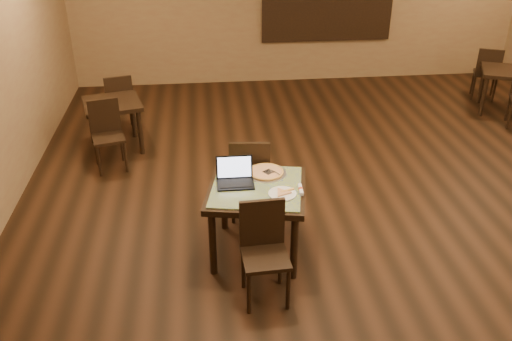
{
  "coord_description": "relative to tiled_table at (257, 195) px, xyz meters",
  "views": [
    {
      "loc": [
        -1.79,
        -4.62,
        3.36
      ],
      "look_at": [
        -1.3,
        -0.03,
        0.85
      ],
      "focal_mm": 38.0,
      "sensor_mm": 36.0,
      "label": 1
    }
  ],
  "objects": [
    {
      "name": "laptop",
      "position": [
        -0.2,
        0.11,
        0.17
      ],
      "size": [
        0.35,
        0.27,
        0.24
      ],
      "rotation": [
        0.0,
        0.0,
        -0.0
      ],
      "color": "black",
      "rests_on": "tiled_table"
    },
    {
      "name": "other_table_a",
      "position": [
        4.31,
        3.3,
        -0.09
      ],
      "size": [
        0.97,
        0.97,
        0.69
      ],
      "rotation": [
        0.0,
        0.0,
        -0.41
      ],
      "color": "black",
      "rests_on": "ground"
    },
    {
      "name": "other_table_a_chair_far",
      "position": [
        4.28,
        3.83,
        -0.16
      ],
      "size": [
        0.51,
        0.51,
        0.89
      ],
      "rotation": [
        0.0,
        0.0,
        2.74
      ],
      "color": "black",
      "rests_on": "ground"
    },
    {
      "name": "tiled_table",
      "position": [
        0.0,
        0.0,
        0.0
      ],
      "size": [
        1.08,
        1.08,
        0.76
      ],
      "rotation": [
        0.0,
        0.0,
        -0.19
      ],
      "color": "black",
      "rests_on": "ground"
    },
    {
      "name": "napkin_roll",
      "position": [
        0.4,
        -0.14,
        0.12
      ],
      "size": [
        0.05,
        0.18,
        0.04
      ],
      "rotation": [
        0.0,
        0.0,
        -0.06
      ],
      "color": "white",
      "rests_on": "tiled_table"
    },
    {
      "name": "spatula",
      "position": [
        0.14,
        0.22,
        0.13
      ],
      "size": [
        0.2,
        0.23,
        0.01
      ],
      "primitive_type": "cube",
      "rotation": [
        0.0,
        0.0,
        0.6
      ],
      "color": "silver",
      "rests_on": "pizza_whole"
    },
    {
      "name": "pizza_slice",
      "position": [
        0.22,
        -0.18,
        0.13
      ],
      "size": [
        0.23,
        0.23,
        0.02
      ],
      "primitive_type": null,
      "rotation": [
        0.0,
        0.0,
        0.38
      ],
      "color": "beige",
      "rests_on": "plate"
    },
    {
      "name": "chair_main_far",
      "position": [
        -0.01,
        0.61,
        -0.11
      ],
      "size": [
        0.47,
        0.47,
        0.98
      ],
      "rotation": [
        0.0,
        0.0,
        3.04
      ],
      "color": "black",
      "rests_on": "ground"
    },
    {
      "name": "other_table_b_chair_near",
      "position": [
        -1.71,
        2.05,
        -0.16
      ],
      "size": [
        0.47,
        0.47,
        0.89
      ],
      "rotation": [
        0.0,
        0.0,
        0.25
      ],
      "color": "black",
      "rests_on": "ground"
    },
    {
      "name": "other_table_b",
      "position": [
        -1.69,
        2.57,
        -0.09
      ],
      "size": [
        0.9,
        0.9,
        0.69
      ],
      "rotation": [
        0.0,
        0.0,
        0.25
      ],
      "color": "black",
      "rests_on": "ground"
    },
    {
      "name": "pizza_pan",
      "position": [
        0.12,
        0.24,
        0.11
      ],
      "size": [
        0.4,
        0.4,
        0.01
      ],
      "primitive_type": "cylinder",
      "color": "silver",
      "rests_on": "tiled_table"
    },
    {
      "name": "ground",
      "position": [
        1.31,
        0.18,
        -0.66
      ],
      "size": [
        10.0,
        10.0,
        0.0
      ],
      "primitive_type": "plane",
      "color": "black",
      "rests_on": "ground"
    },
    {
      "name": "pizza_whole",
      "position": [
        0.12,
        0.24,
        0.12
      ],
      "size": [
        0.35,
        0.35,
        0.02
      ],
      "color": "beige",
      "rests_on": "pizza_pan"
    },
    {
      "name": "chair_main_near",
      "position": [
        -0.0,
        -0.62,
        -0.14
      ],
      "size": [
        0.42,
        0.42,
        0.92
      ],
      "rotation": [
        0.0,
        0.0,
        0.05
      ],
      "color": "black",
      "rests_on": "ground"
    },
    {
      "name": "other_table_b_chair_far",
      "position": [
        -1.67,
        3.1,
        -0.16
      ],
      "size": [
        0.47,
        0.47,
        0.89
      ],
      "rotation": [
        0.0,
        0.0,
        3.39
      ],
      "color": "black",
      "rests_on": "ground"
    },
    {
      "name": "plate",
      "position": [
        0.22,
        -0.18,
        0.11
      ],
      "size": [
        0.26,
        0.26,
        0.01
      ],
      "primitive_type": "cylinder",
      "color": "white",
      "rests_on": "tiled_table"
    }
  ]
}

